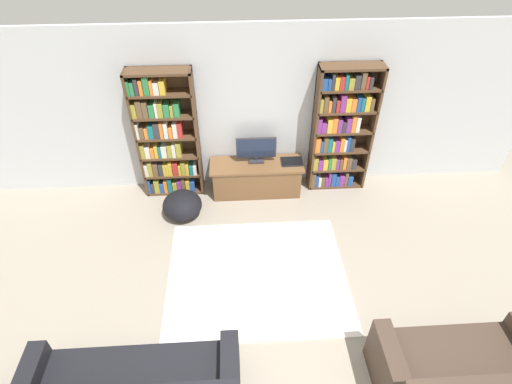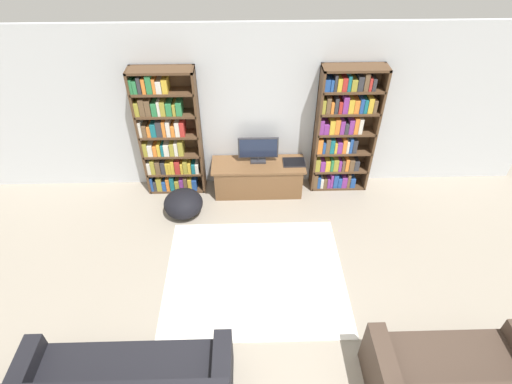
{
  "view_description": "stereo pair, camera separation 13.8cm",
  "coord_description": "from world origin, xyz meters",
  "views": [
    {
      "loc": [
        -0.23,
        -1.16,
        4.21
      ],
      "look_at": [
        0.03,
        3.04,
        0.7
      ],
      "focal_mm": 28.0,
      "sensor_mm": 36.0,
      "label": 1
    },
    {
      "loc": [
        -0.09,
        -1.16,
        4.21
      ],
      "look_at": [
        0.03,
        3.04,
        0.7
      ],
      "focal_mm": 28.0,
      "sensor_mm": 36.0,
      "label": 2
    }
  ],
  "objects": [
    {
      "name": "wall_back",
      "position": [
        0.0,
        4.23,
        1.3
      ],
      "size": [
        8.8,
        0.06,
        2.6
      ],
      "color": "silver",
      "rests_on": "ground_plane"
    },
    {
      "name": "bookshelf_left",
      "position": [
        -1.28,
        4.05,
        0.98
      ],
      "size": [
        0.91,
        0.3,
        2.06
      ],
      "color": "#513823",
      "rests_on": "ground_plane"
    },
    {
      "name": "television",
      "position": [
        0.09,
        3.99,
        0.77
      ],
      "size": [
        0.62,
        0.16,
        0.43
      ],
      "color": "#2D2D33",
      "rests_on": "tv_stand"
    },
    {
      "name": "area_rug",
      "position": [
        -0.01,
        2.17,
        0.01
      ],
      "size": [
        2.33,
        1.92,
        0.02
      ],
      "color": "white",
      "rests_on": "ground_plane"
    },
    {
      "name": "laptop",
      "position": [
        0.65,
        3.93,
        0.56
      ],
      "size": [
        0.35,
        0.25,
        0.03
      ],
      "color": "#28282D",
      "rests_on": "tv_stand"
    },
    {
      "name": "bookshelf_right",
      "position": [
        1.37,
        4.05,
        1.02
      ],
      "size": [
        0.91,
        0.3,
        2.06
      ],
      "color": "#513823",
      "rests_on": "ground_plane"
    },
    {
      "name": "beanbag_ottoman",
      "position": [
        -1.07,
        3.41,
        0.19
      ],
      "size": [
        0.59,
        0.59,
        0.39
      ],
      "primitive_type": "ellipsoid",
      "color": "black",
      "rests_on": "ground_plane"
    },
    {
      "name": "tv_stand",
      "position": [
        0.09,
        3.92,
        0.27
      ],
      "size": [
        1.47,
        0.51,
        0.55
      ],
      "color": "brown",
      "rests_on": "ground_plane"
    }
  ]
}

